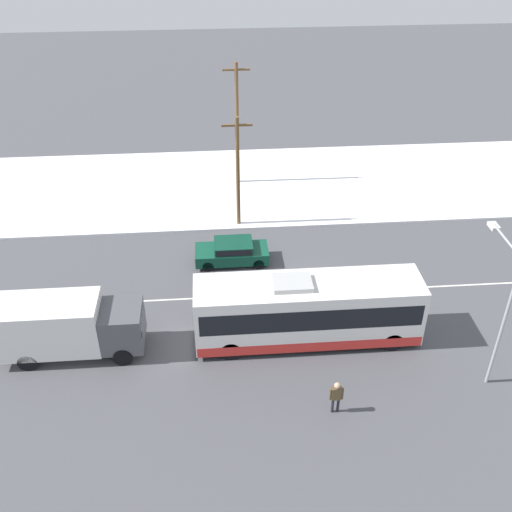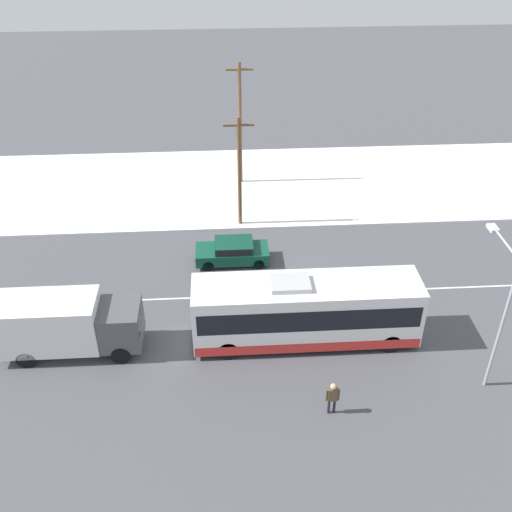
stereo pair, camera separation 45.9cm
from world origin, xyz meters
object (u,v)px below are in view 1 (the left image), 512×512
Objects in this scene: pedestrian_at_stop at (336,394)px; utility_pole_snowlot at (237,123)px; sedan_car at (232,251)px; utility_pole_roadside at (238,171)px; box_truck at (66,325)px; city_bus at (308,311)px; streetlamp at (502,295)px.

pedestrian_at_stop is 22.15m from utility_pole_snowlot.
utility_pole_snowlot reaches higher than pedestrian_at_stop.
utility_pole_roadside is at bearing -98.12° from sedan_car.
utility_pole_snowlot is at bearing 87.11° from utility_pole_roadside.
box_truck is 0.77× the size of utility_pole_snowlot.
utility_pole_snowlot is (-2.88, 21.68, 3.49)m from pedestrian_at_stop.
pedestrian_at_stop is 16.34m from utility_pole_roadside.
sedan_car is at bearing 41.14° from box_truck.
city_bus is 1.60× the size of box_truck.
streetlamp is (7.62, -2.90, 2.66)m from city_bus.
sedan_car is at bearing 115.39° from city_bus.
utility_pole_roadside is at bearing -92.89° from utility_pole_snowlot.
utility_pole_roadside is at bearing 103.56° from city_bus.
pedestrian_at_stop is at bearing -78.61° from utility_pole_roadside.
city_bus is 4.80m from pedestrian_at_stop.
pedestrian_at_stop is (11.76, -4.63, -0.61)m from box_truck.
utility_pole_snowlot is (0.30, 5.89, 0.73)m from utility_pole_roadside.
sedan_car is 0.48× the size of utility_pole_snowlot.
city_bus is at bearing 0.45° from box_truck.
sedan_car is 12.21m from pedestrian_at_stop.
city_bus is 6.40× the size of pedestrian_at_stop.
streetlamp reaches higher than pedestrian_at_stop.
utility_pole_roadside is at bearing 52.44° from box_truck.
utility_pole_roadside reaches higher than pedestrian_at_stop.
box_truck is 0.93× the size of utility_pole_roadside.
city_bus is at bearing -76.44° from utility_pole_roadside.
sedan_car is 2.50× the size of pedestrian_at_stop.
pedestrian_at_stop reaches higher than sedan_car.
city_bus reaches higher than sedan_car.
pedestrian_at_stop is (0.51, -4.72, -0.69)m from city_bus.
box_truck is at bearing -117.50° from utility_pole_snowlot.
box_truck is 1.60× the size of sedan_car.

